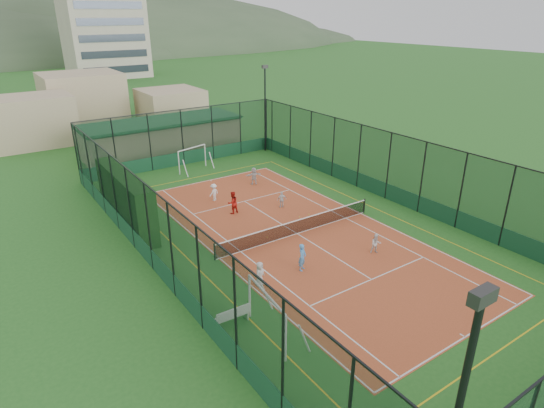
{
  "coord_description": "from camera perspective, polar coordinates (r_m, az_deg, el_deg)",
  "views": [
    {
      "loc": [
        -15.66,
        -20.16,
        12.86
      ],
      "look_at": [
        -0.2,
        2.51,
        1.2
      ],
      "focal_mm": 30.0,
      "sensor_mm": 36.0,
      "label": 1
    }
  ],
  "objects": [
    {
      "name": "floodlight_ne",
      "position": [
        44.9,
        -0.87,
        11.8
      ],
      "size": [
        0.6,
        0.26,
        8.25
      ],
      "primitive_type": null,
      "color": "black",
      "rests_on": "ground"
    },
    {
      "name": "child_far_right",
      "position": [
        32.09,
        1.23,
        0.57
      ],
      "size": [
        0.75,
        0.45,
        1.2
      ],
      "primitive_type": "imported",
      "rotation": [
        0.0,
        0.0,
        2.91
      ],
      "color": "silver",
      "rests_on": "court_slab"
    },
    {
      "name": "apartment_tower",
      "position": [
        105.86,
        -20.84,
        22.83
      ],
      "size": [
        15.0,
        12.0,
        30.0
      ],
      "primitive_type": "cube",
      "color": "beige",
      "rests_on": "ground"
    },
    {
      "name": "distant_hills",
      "position": [
        171.36,
        -30.19,
        15.78
      ],
      "size": [
        200.0,
        60.0,
        24.0
      ],
      "primitive_type": null,
      "color": "#384C33",
      "rests_on": "ground"
    },
    {
      "name": "futsal_goal_near",
      "position": [
        19.61,
        -0.72,
        -13.86
      ],
      "size": [
        3.47,
        1.35,
        2.18
      ],
      "primitive_type": null,
      "rotation": [
        0.0,
        0.0,
        1.46
      ],
      "color": "white",
      "rests_on": "ground"
    },
    {
      "name": "perimeter_fence",
      "position": [
        27.55,
        3.29,
        0.89
      ],
      "size": [
        18.12,
        34.12,
        5.0
      ],
      "primitive_type": null,
      "color": "black",
      "rests_on": "ground"
    },
    {
      "name": "coach",
      "position": [
        31.19,
        -4.96,
        0.18
      ],
      "size": [
        0.84,
        0.7,
        1.58
      ],
      "primitive_type": "imported",
      "rotation": [
        0.0,
        0.0,
        3.28
      ],
      "color": "red",
      "rests_on": "court_slab"
    },
    {
      "name": "futsal_goal_far",
      "position": [
        40.34,
        -9.96,
        5.58
      ],
      "size": [
        3.24,
        1.74,
        2.01
      ],
      "primitive_type": null,
      "rotation": [
        0.0,
        0.0,
        0.28
      ],
      "color": "white",
      "rests_on": "ground"
    },
    {
      "name": "child_far_left",
      "position": [
        33.5,
        -7.31,
        1.47
      ],
      "size": [
        0.95,
        0.74,
        1.3
      ],
      "primitive_type": "imported",
      "rotation": [
        0.0,
        0.0,
        3.5
      ],
      "color": "white",
      "rests_on": "court_slab"
    },
    {
      "name": "child_near_right",
      "position": [
        26.76,
        12.91,
        -4.89
      ],
      "size": [
        0.72,
        0.68,
        1.18
      ],
      "primitive_type": "imported",
      "rotation": [
        0.0,
        0.0,
        -0.53
      ],
      "color": "white",
      "rests_on": "court_slab"
    },
    {
      "name": "white_bench",
      "position": [
        20.77,
        -5.09,
        -13.71
      ],
      "size": [
        1.68,
        0.52,
        0.94
      ],
      "primitive_type": null,
      "rotation": [
        0.0,
        0.0,
        -0.03
      ],
      "color": "white",
      "rests_on": "ground"
    },
    {
      "name": "tennis_balls",
      "position": [
        30.21,
        3.21,
        -2.12
      ],
      "size": [
        4.35,
        1.36,
        0.07
      ],
      "color": "#CCE033",
      "rests_on": "court_slab"
    },
    {
      "name": "child_near_left",
      "position": [
        23.16,
        -1.55,
        -8.76
      ],
      "size": [
        0.77,
        0.69,
        1.32
      ],
      "primitive_type": "imported",
      "rotation": [
        0.0,
        0.0,
        0.52
      ],
      "color": "silver",
      "rests_on": "court_slab"
    },
    {
      "name": "child_far_back",
      "position": [
        36.49,
        -2.29,
        3.55
      ],
      "size": [
        1.35,
        0.68,
        1.39
      ],
      "primitive_type": "imported",
      "rotation": [
        0.0,
        0.0,
        2.92
      ],
      "color": "silver",
      "rests_on": "court_slab"
    },
    {
      "name": "ground",
      "position": [
        28.59,
        3.18,
        -3.76
      ],
      "size": [
        300.0,
        300.0,
        0.0
      ],
      "primitive_type": "plane",
      "color": "#256321",
      "rests_on": "ground"
    },
    {
      "name": "clubhouse",
      "position": [
        46.37,
        -13.63,
        8.29
      ],
      "size": [
        15.2,
        7.2,
        3.15
      ],
      "primitive_type": null,
      "color": "tan",
      "rests_on": "ground"
    },
    {
      "name": "tennis_net",
      "position": [
        28.35,
        3.2,
        -2.8
      ],
      "size": [
        11.67,
        0.12,
        1.06
      ],
      "primitive_type": null,
      "color": "black",
      "rests_on": "ground"
    },
    {
      "name": "child_near_mid",
      "position": [
        24.43,
        3.82,
        -6.66
      ],
      "size": [
        0.67,
        0.61,
        1.55
      ],
      "primitive_type": "imported",
      "rotation": [
        0.0,
        0.0,
        0.56
      ],
      "color": "#529EE8",
      "rests_on": "court_slab"
    },
    {
      "name": "hedge_left",
      "position": [
        30.44,
        -17.88,
        0.51
      ],
      "size": [
        1.22,
        8.15,
        3.57
      ],
      "primitive_type": "cube",
      "color": "black",
      "rests_on": "ground"
    },
    {
      "name": "court_slab",
      "position": [
        28.58,
        3.18,
        -3.75
      ],
      "size": [
        11.17,
        23.97,
        0.01
      ],
      "primitive_type": "cube",
      "color": "#A24824",
      "rests_on": "ground"
    }
  ]
}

